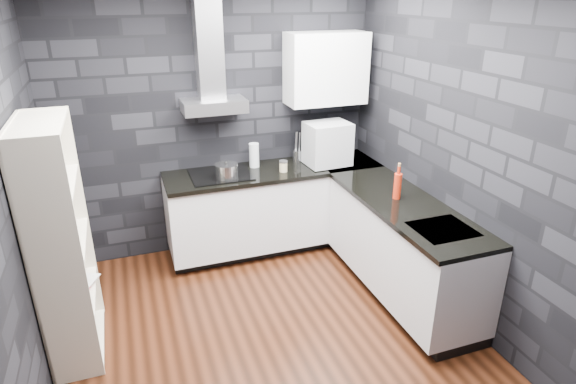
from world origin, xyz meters
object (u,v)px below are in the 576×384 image
pot (227,172)px  bookshelf (61,244)px  utensil_crock (297,156)px  appliance_garage (327,144)px  glass_vase (254,155)px  storage_jar (283,167)px  fruit_bowl (59,245)px  red_bottle (397,186)px

pot → bookshelf: bearing=-148.4°
utensil_crock → bookshelf: size_ratio=0.07×
utensil_crock → appliance_garage: size_ratio=0.27×
appliance_garage → glass_vase: bearing=162.3°
storage_jar → fruit_bowl: storage_jar is taller
red_bottle → fruit_bowl: 2.69m
pot → glass_vase: glass_vase is taller
pot → glass_vase: bearing=35.7°
storage_jar → utensil_crock: utensil_crock is taller
glass_vase → bookshelf: bearing=-147.6°
utensil_crock → red_bottle: red_bottle is taller
red_bottle → bookshelf: size_ratio=0.13×
glass_vase → appliance_garage: size_ratio=0.57×
utensil_crock → bookshelf: bearing=-153.2°
glass_vase → bookshelf: size_ratio=0.14×
utensil_crock → fruit_bowl: 2.53m
glass_vase → red_bottle: size_ratio=1.09×
glass_vase → utensil_crock: size_ratio=2.07×
pot → appliance_garage: bearing=3.2°
storage_jar → red_bottle: 1.20m
pot → glass_vase: size_ratio=0.85×
appliance_garage → fruit_bowl: appliance_garage is taller
storage_jar → bookshelf: bearing=-156.2°
glass_vase → appliance_garage: (0.73, -0.19, 0.10)m
pot → utensil_crock: 0.86m
pot → utensil_crock: size_ratio=1.75×
storage_jar → fruit_bowl: bearing=-154.0°
appliance_garage → bookshelf: bookshelf is taller
storage_jar → glass_vase: bearing=134.9°
glass_vase → fruit_bowl: bearing=-145.5°
glass_vase → utensil_crock: bearing=1.3°
glass_vase → red_bottle: bearing=-51.8°
storage_jar → fruit_bowl: size_ratio=0.46×
storage_jar → appliance_garage: bearing=5.5°
pot → utensil_crock: bearing=17.5°
glass_vase → fruit_bowl: glass_vase is taller
red_bottle → bookshelf: 2.70m
pot → storage_jar: 0.58m
utensil_crock → red_bottle: 1.30m
pot → red_bottle: red_bottle is taller
storage_jar → appliance_garage: appliance_garage is taller
fruit_bowl → appliance_garage: bearing=22.3°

